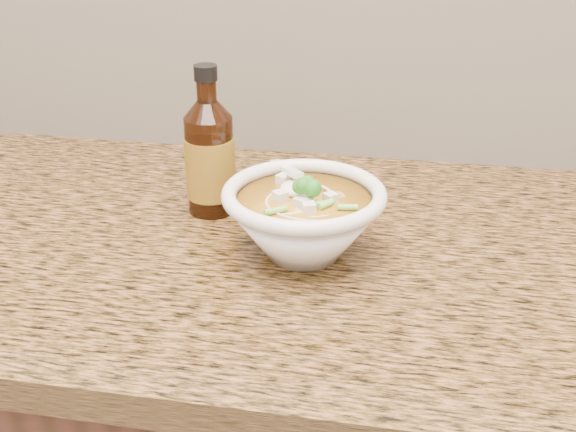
# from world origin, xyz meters

# --- Properties ---
(counter_slab) EXTENTS (4.00, 0.68, 0.04)m
(counter_slab) POSITION_xyz_m (0.00, 1.68, 0.88)
(counter_slab) COLOR brown
(counter_slab) RESTS_ON cabinet
(soup_bowl) EXTENTS (0.20, 0.22, 0.11)m
(soup_bowl) POSITION_xyz_m (0.01, 1.63, 0.95)
(soup_bowl) COLOR white
(soup_bowl) RESTS_ON counter_slab
(hot_sauce_bottle) EXTENTS (0.09, 0.09, 0.21)m
(hot_sauce_bottle) POSITION_xyz_m (-0.14, 1.73, 0.98)
(hot_sauce_bottle) COLOR #341507
(hot_sauce_bottle) RESTS_ON counter_slab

